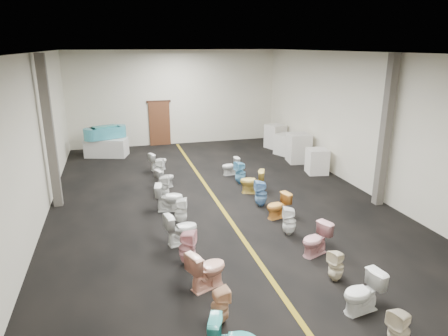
{
  "coord_description": "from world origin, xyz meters",
  "views": [
    {
      "loc": [
        -2.91,
        -11.3,
        4.7
      ],
      "look_at": [
        0.51,
        1.0,
        0.76
      ],
      "focal_mm": 32.0,
      "sensor_mm": 36.0,
      "label": 1
    }
  ],
  "objects_px": {
    "toilet_left_8": "(165,178)",
    "toilet_left_5": "(181,211)",
    "bathtub": "(105,132)",
    "toilet_right_8": "(240,173)",
    "appliance_crate_a": "(317,161)",
    "toilet_left_7": "(164,187)",
    "toilet_left_9": "(159,169)",
    "toilet_right_3": "(316,240)",
    "display_table": "(107,147)",
    "appliance_crate_b": "(299,148)",
    "toilet_left_2": "(207,269)",
    "toilet_right_5": "(278,206)",
    "toilet_left_1": "(220,306)",
    "toilet_right_7": "(252,181)",
    "toilet_right_9": "(231,166)",
    "toilet_right_4": "(289,221)",
    "toilet_right_1": "(363,293)",
    "toilet_left_4": "(181,228)",
    "appliance_crate_c": "(286,144)",
    "toilet_left_3": "(187,248)",
    "appliance_crate_d": "(275,136)",
    "toilet_right_6": "(261,193)",
    "toilet_left_10": "(158,161)",
    "toilet_right_0": "(399,330)",
    "toilet_right_2": "(336,266)",
    "toilet_left_6": "(169,197)"
  },
  "relations": [
    {
      "from": "toilet_left_9",
      "to": "toilet_right_3",
      "type": "height_order",
      "value": "toilet_right_3"
    },
    {
      "from": "display_table",
      "to": "toilet_right_8",
      "type": "xyz_separation_m",
      "value": [
        4.55,
        -5.09,
        0.02
      ]
    },
    {
      "from": "toilet_left_2",
      "to": "toilet_left_5",
      "type": "height_order",
      "value": "toilet_left_2"
    },
    {
      "from": "toilet_left_4",
      "to": "toilet_left_5",
      "type": "xyz_separation_m",
      "value": [
        0.17,
        1.13,
        -0.03
      ]
    },
    {
      "from": "toilet_right_0",
      "to": "toilet_right_6",
      "type": "xyz_separation_m",
      "value": [
        0.01,
        6.23,
        0.04
      ]
    },
    {
      "from": "toilet_right_3",
      "to": "toilet_right_7",
      "type": "relative_size",
      "value": 0.95
    },
    {
      "from": "appliance_crate_d",
      "to": "toilet_right_6",
      "type": "distance_m",
      "value": 7.34
    },
    {
      "from": "toilet_left_2",
      "to": "toilet_left_8",
      "type": "relative_size",
      "value": 1.23
    },
    {
      "from": "appliance_crate_a",
      "to": "toilet_left_1",
      "type": "distance_m",
      "value": 9.35
    },
    {
      "from": "appliance_crate_c",
      "to": "toilet_left_3",
      "type": "relative_size",
      "value": 1.11
    },
    {
      "from": "toilet_right_4",
      "to": "toilet_right_7",
      "type": "bearing_deg",
      "value": -163.35
    },
    {
      "from": "toilet_left_5",
      "to": "toilet_right_5",
      "type": "xyz_separation_m",
      "value": [
        2.72,
        -0.34,
        -0.01
      ]
    },
    {
      "from": "appliance_crate_c",
      "to": "toilet_left_9",
      "type": "height_order",
      "value": "appliance_crate_c"
    },
    {
      "from": "toilet_left_4",
      "to": "toilet_right_7",
      "type": "xyz_separation_m",
      "value": [
        2.84,
        2.86,
        -0.0
      ]
    },
    {
      "from": "toilet_left_5",
      "to": "toilet_left_8",
      "type": "xyz_separation_m",
      "value": [
        -0.03,
        3.04,
        -0.03
      ]
    },
    {
      "from": "bathtub",
      "to": "toilet_right_8",
      "type": "distance_m",
      "value": 6.85
    },
    {
      "from": "toilet_left_4",
      "to": "toilet_left_7",
      "type": "height_order",
      "value": "toilet_left_4"
    },
    {
      "from": "toilet_right_4",
      "to": "toilet_left_4",
      "type": "bearing_deg",
      "value": -77.05
    },
    {
      "from": "toilet_left_2",
      "to": "toilet_left_5",
      "type": "distance_m",
      "value": 3.11
    },
    {
      "from": "appliance_crate_c",
      "to": "toilet_right_4",
      "type": "xyz_separation_m",
      "value": [
        -3.18,
        -7.35,
        -0.08
      ]
    },
    {
      "from": "toilet_left_3",
      "to": "toilet_right_5",
      "type": "bearing_deg",
      "value": -33.42
    },
    {
      "from": "toilet_left_2",
      "to": "toilet_right_9",
      "type": "relative_size",
      "value": 1.25
    },
    {
      "from": "toilet_right_1",
      "to": "toilet_right_5",
      "type": "xyz_separation_m",
      "value": [
        0.16,
        4.28,
        -0.03
      ]
    },
    {
      "from": "toilet_left_9",
      "to": "toilet_right_7",
      "type": "bearing_deg",
      "value": -110.91
    },
    {
      "from": "display_table",
      "to": "toilet_right_2",
      "type": "height_order",
      "value": "display_table"
    },
    {
      "from": "toilet_right_0",
      "to": "toilet_right_9",
      "type": "distance_m",
      "value": 9.43
    },
    {
      "from": "appliance_crate_a",
      "to": "toilet_right_7",
      "type": "distance_m",
      "value": 3.38
    },
    {
      "from": "toilet_left_1",
      "to": "toilet_left_10",
      "type": "bearing_deg",
      "value": -7.56
    },
    {
      "from": "toilet_right_1",
      "to": "toilet_left_10",
      "type": "bearing_deg",
      "value": -174.4
    },
    {
      "from": "toilet_left_7",
      "to": "toilet_right_0",
      "type": "height_order",
      "value": "toilet_left_7"
    },
    {
      "from": "appliance_crate_b",
      "to": "appliance_crate_a",
      "type": "bearing_deg",
      "value": -90.0
    },
    {
      "from": "appliance_crate_b",
      "to": "toilet_left_2",
      "type": "bearing_deg",
      "value": -126.36
    },
    {
      "from": "display_table",
      "to": "toilet_right_4",
      "type": "relative_size",
      "value": 2.31
    },
    {
      "from": "bathtub",
      "to": "toilet_left_5",
      "type": "distance_m",
      "value": 8.09
    },
    {
      "from": "toilet_right_0",
      "to": "toilet_right_3",
      "type": "bearing_deg",
      "value": 158.73
    },
    {
      "from": "appliance_crate_a",
      "to": "toilet_left_7",
      "type": "height_order",
      "value": "appliance_crate_a"
    },
    {
      "from": "toilet_left_5",
      "to": "toilet_left_10",
      "type": "xyz_separation_m",
      "value": [
        -0.02,
        5.15,
        -0.02
      ]
    },
    {
      "from": "toilet_right_5",
      "to": "toilet_right_9",
      "type": "xyz_separation_m",
      "value": [
        -0.18,
        4.14,
        -0.03
      ]
    },
    {
      "from": "appliance_crate_d",
      "to": "toilet_left_9",
      "type": "relative_size",
      "value": 1.5
    },
    {
      "from": "toilet_left_4",
      "to": "toilet_right_1",
      "type": "bearing_deg",
      "value": -152.82
    },
    {
      "from": "toilet_right_1",
      "to": "toilet_right_3",
      "type": "relative_size",
      "value": 1.03
    },
    {
      "from": "toilet_left_3",
      "to": "toilet_right_9",
      "type": "xyz_separation_m",
      "value": [
        2.75,
        5.95,
        -0.08
      ]
    },
    {
      "from": "toilet_left_8",
      "to": "toilet_left_5",
      "type": "bearing_deg",
      "value": 156.09
    },
    {
      "from": "toilet_right_2",
      "to": "toilet_left_6",
      "type": "bearing_deg",
      "value": -168.76
    },
    {
      "from": "appliance_crate_b",
      "to": "toilet_left_1",
      "type": "height_order",
      "value": "appliance_crate_b"
    },
    {
      "from": "appliance_crate_a",
      "to": "appliance_crate_d",
      "type": "distance_m",
      "value": 4.11
    },
    {
      "from": "display_table",
      "to": "toilet_right_1",
      "type": "bearing_deg",
      "value": -69.98
    },
    {
      "from": "toilet_left_3",
      "to": "toilet_left_2",
      "type": "bearing_deg",
      "value": -142.09
    },
    {
      "from": "appliance_crate_a",
      "to": "toilet_right_3",
      "type": "xyz_separation_m",
      "value": [
        -3.01,
        -5.6,
        -0.09
      ]
    },
    {
      "from": "toilet_right_0",
      "to": "bathtub",
      "type": "bearing_deg",
      "value": -179.0
    }
  ]
}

